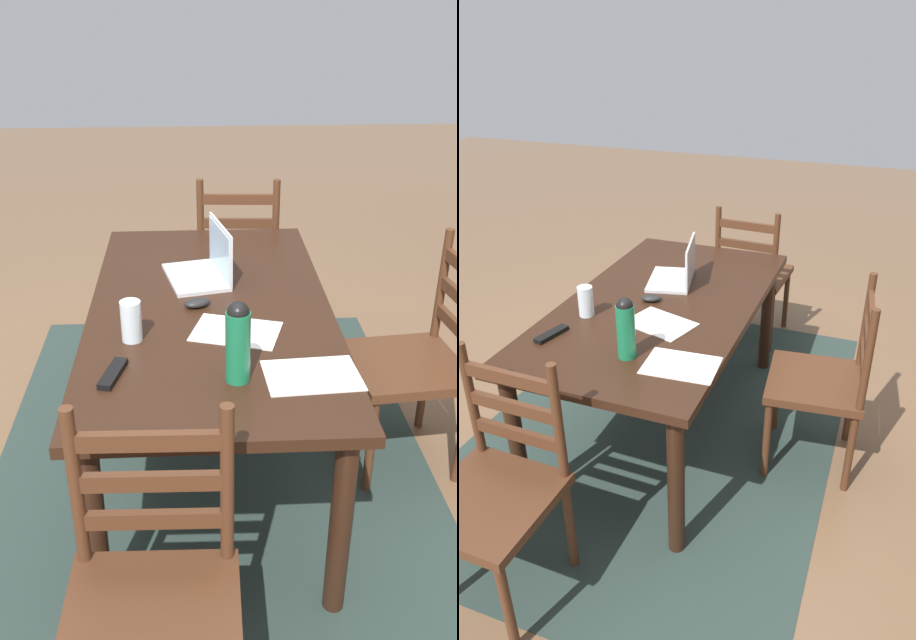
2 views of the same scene
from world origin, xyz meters
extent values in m
plane|color=brown|center=(0.00, 0.00, 0.00)|extent=(14.00, 14.00, 0.00)
cube|color=#283833|center=(0.00, 0.00, 0.00)|extent=(2.60, 1.82, 0.01)
cube|color=black|center=(0.00, 0.00, 0.72)|extent=(1.68, 0.90, 0.04)
cylinder|color=black|center=(-0.76, -0.37, 0.35)|extent=(0.07, 0.07, 0.70)
cylinder|color=black|center=(0.76, -0.37, 0.35)|extent=(0.07, 0.07, 0.70)
cylinder|color=black|center=(-0.76, 0.37, 0.35)|extent=(0.07, 0.07, 0.70)
cylinder|color=black|center=(0.76, 0.37, 0.35)|extent=(0.07, 0.07, 0.70)
cube|color=#4C2B19|center=(0.00, 0.78, 0.45)|extent=(0.48, 0.48, 0.04)
cylinder|color=#4C2B19|center=(0.21, 0.61, 0.21)|extent=(0.04, 0.04, 0.43)
cylinder|color=#4C2B19|center=(-0.17, 0.57, 0.21)|extent=(0.04, 0.04, 0.43)
cylinder|color=#4C2B19|center=(-0.21, 0.95, 0.21)|extent=(0.04, 0.04, 0.43)
cylinder|color=#4C2B19|center=(-0.21, 0.96, 0.70)|extent=(0.04, 0.04, 0.50)
cube|color=#4C2B19|center=(-1.17, 0.18, 0.45)|extent=(0.47, 0.47, 0.04)
cylinder|color=#4C2B19|center=(-1.37, 0.00, 0.21)|extent=(0.04, 0.04, 0.43)
cylinder|color=#4C2B19|center=(-1.35, 0.38, 0.21)|extent=(0.04, 0.04, 0.43)
cylinder|color=#4C2B19|center=(-0.99, -0.02, 0.21)|extent=(0.04, 0.04, 0.43)
cylinder|color=#4C2B19|center=(-0.97, 0.36, 0.21)|extent=(0.04, 0.04, 0.43)
cylinder|color=#4C2B19|center=(-0.98, -0.02, 0.70)|extent=(0.04, 0.04, 0.50)
cylinder|color=#4C2B19|center=(-0.96, 0.36, 0.70)|extent=(0.04, 0.04, 0.50)
cube|color=#4C2B19|center=(-0.97, 0.17, 0.60)|extent=(0.05, 0.36, 0.05)
cube|color=#4C2B19|center=(-0.97, 0.17, 0.72)|extent=(0.05, 0.36, 0.05)
cube|color=#4C2B19|center=(-0.97, 0.17, 0.85)|extent=(0.05, 0.36, 0.05)
cube|color=#4C2B19|center=(1.17, -0.18, 0.45)|extent=(0.45, 0.45, 0.04)
cylinder|color=#4C2B19|center=(0.98, 0.01, 0.21)|extent=(0.04, 0.04, 0.43)
cylinder|color=#4C2B19|center=(0.98, -0.37, 0.21)|extent=(0.04, 0.04, 0.43)
cylinder|color=#4C2B19|center=(0.97, 0.01, 0.70)|extent=(0.04, 0.04, 0.50)
cylinder|color=#4C2B19|center=(0.97, -0.37, 0.70)|extent=(0.04, 0.04, 0.50)
cube|color=#4C2B19|center=(0.97, -0.18, 0.60)|extent=(0.03, 0.36, 0.05)
cube|color=#4C2B19|center=(0.97, -0.18, 0.72)|extent=(0.03, 0.36, 0.05)
cube|color=#4C2B19|center=(0.97, -0.18, 0.85)|extent=(0.03, 0.36, 0.05)
cube|color=silver|center=(-0.25, -0.05, 0.75)|extent=(0.36, 0.29, 0.02)
cube|color=silver|center=(-0.27, 0.05, 0.86)|extent=(0.31, 0.08, 0.21)
cube|color=#A5CCEA|center=(-0.27, 0.05, 0.86)|extent=(0.29, 0.07, 0.19)
cylinder|color=#197247|center=(0.53, 0.07, 0.85)|extent=(0.08, 0.08, 0.23)
sphere|color=black|center=(0.53, 0.07, 0.97)|extent=(0.07, 0.07, 0.07)
cylinder|color=silver|center=(0.25, -0.27, 0.81)|extent=(0.07, 0.07, 0.14)
ellipsoid|color=black|center=(0.01, -0.05, 0.76)|extent=(0.09, 0.11, 0.03)
cube|color=black|center=(0.49, -0.32, 0.75)|extent=(0.18, 0.08, 0.02)
cube|color=white|center=(0.22, 0.08, 0.74)|extent=(0.29, 0.34, 0.00)
cube|color=white|center=(0.52, 0.30, 0.74)|extent=(0.23, 0.31, 0.00)
camera|label=1|loc=(2.31, -0.05, 1.87)|focal=38.35mm
camera|label=2|loc=(2.32, 1.00, 1.95)|focal=31.95mm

